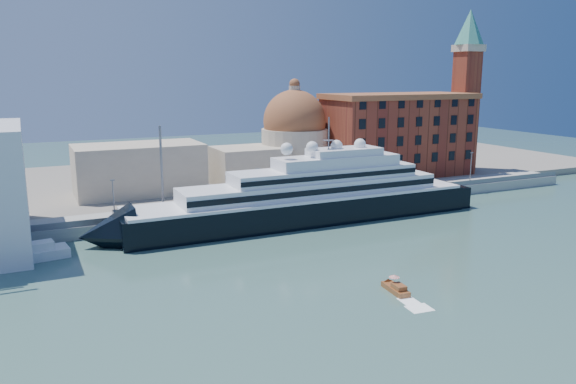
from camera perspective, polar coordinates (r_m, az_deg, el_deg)
ground at (r=95.74m, az=4.00°, el=-6.73°), size 400.00×400.00×0.00m
quay at (r=124.98m, az=-3.62°, el=-1.68°), size 180.00×10.00×2.50m
land at (r=163.05m, az=-8.96°, el=1.30°), size 260.00×72.00×2.00m
quay_fence at (r=120.49m, az=-2.84°, el=-1.28°), size 180.00×0.10×1.20m
superyacht at (r=116.32m, az=0.56°, el=-1.09°), size 85.37×11.84×25.51m
service_barge at (r=103.69m, az=-25.01°, el=-5.87°), size 14.26×6.38×3.10m
water_taxi at (r=82.60m, az=10.92°, el=-9.56°), size 2.28×5.48×2.53m
warehouse at (r=163.66m, az=11.14°, el=5.79°), size 43.00×19.00×23.25m
campanile at (r=178.11m, az=17.68°, el=10.76°), size 8.40×8.40×47.00m
church at (r=147.25m, az=-4.78°, el=4.19°), size 66.00×18.00×25.50m
lamp_posts at (r=117.61m, az=-9.11°, el=1.61°), size 120.80×2.40×18.00m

